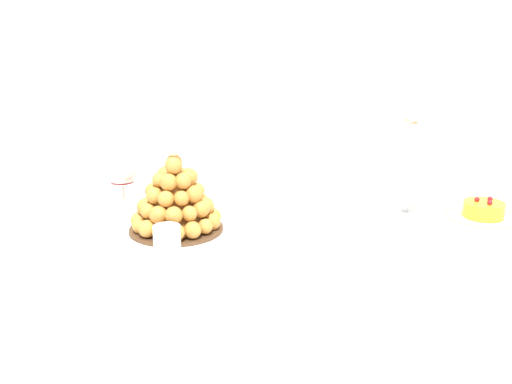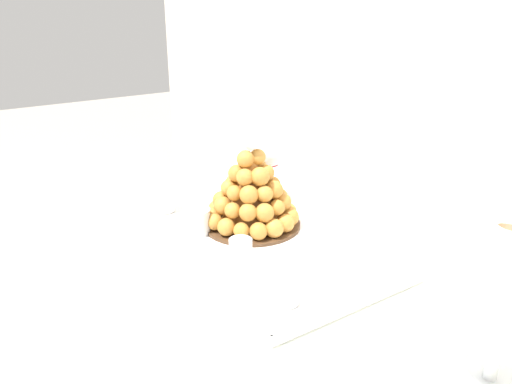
{
  "view_description": "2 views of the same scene",
  "coord_description": "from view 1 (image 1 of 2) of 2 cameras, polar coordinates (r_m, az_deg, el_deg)",
  "views": [
    {
      "loc": [
        -0.39,
        -1.23,
        1.28
      ],
      "look_at": [
        -0.07,
        0.02,
        0.89
      ],
      "focal_mm": 39.9,
      "sensor_mm": 36.0,
      "label": 1
    },
    {
      "loc": [
        0.68,
        -0.51,
        1.3
      ],
      "look_at": [
        -0.15,
        0.04,
        0.91
      ],
      "focal_mm": 35.85,
      "sensor_mm": 36.0,
      "label": 2
    }
  ],
  "objects": [
    {
      "name": "backdrop_wall",
      "position": [
        2.19,
        -4.34,
        15.9
      ],
      "size": [
        4.8,
        0.1,
        2.5
      ],
      "primitive_type": "cube",
      "color": "silver",
      "rests_on": "ground_plane"
    },
    {
      "name": "buffet_table",
      "position": [
        1.43,
        2.83,
        -8.22
      ],
      "size": [
        1.64,
        0.89,
        0.77
      ],
      "color": "brown",
      "rests_on": "ground_plane"
    },
    {
      "name": "serving_tray",
      "position": [
        1.4,
        -5.54,
        -4.28
      ],
      "size": [
        0.68,
        0.37,
        0.02
      ],
      "color": "white",
      "rests_on": "buffet_table"
    },
    {
      "name": "croquembouche",
      "position": [
        1.4,
        -8.08,
        -0.66
      ],
      "size": [
        0.23,
        0.23,
        0.23
      ],
      "color": "#4C331E",
      "rests_on": "serving_tray"
    },
    {
      "name": "dessert_cup_left",
      "position": [
        1.29,
        -16.14,
        -5.66
      ],
      "size": [
        0.05,
        0.05,
        0.05
      ],
      "color": "silver",
      "rests_on": "serving_tray"
    },
    {
      "name": "dessert_cup_mid_left",
      "position": [
        1.29,
        -8.9,
        -4.73
      ],
      "size": [
        0.06,
        0.06,
        0.06
      ],
      "color": "silver",
      "rests_on": "serving_tray"
    },
    {
      "name": "dessert_cup_centre",
      "position": [
        1.33,
        -1.18,
        -4.06
      ],
      "size": [
        0.05,
        0.05,
        0.06
      ],
      "color": "silver",
      "rests_on": "serving_tray"
    },
    {
      "name": "dessert_cup_mid_right",
      "position": [
        1.37,
        5.57,
        -3.58
      ],
      "size": [
        0.05,
        0.05,
        0.05
      ],
      "color": "silver",
      "rests_on": "serving_tray"
    },
    {
      "name": "macaron_goblet",
      "position": [
        1.58,
        15.04,
        3.51
      ],
      "size": [
        0.12,
        0.12,
        0.26
      ],
      "color": "white",
      "rests_on": "buffet_table"
    },
    {
      "name": "fruit_tart_plate",
      "position": [
        1.63,
        21.89,
        -2.0
      ],
      "size": [
        0.2,
        0.2,
        0.06
      ],
      "color": "white",
      "rests_on": "buffet_table"
    },
    {
      "name": "wine_glass",
      "position": [
        1.51,
        -13.31,
        1.85
      ],
      "size": [
        0.08,
        0.08,
        0.18
      ],
      "color": "silver",
      "rests_on": "buffet_table"
    }
  ]
}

